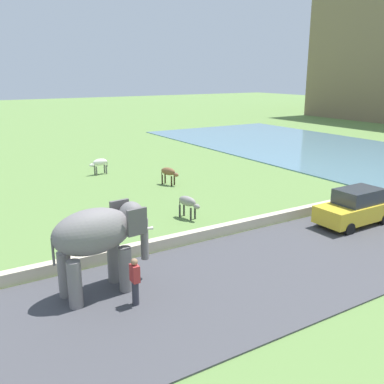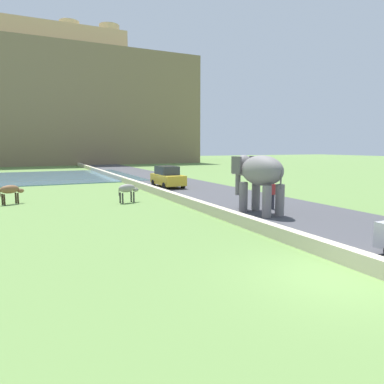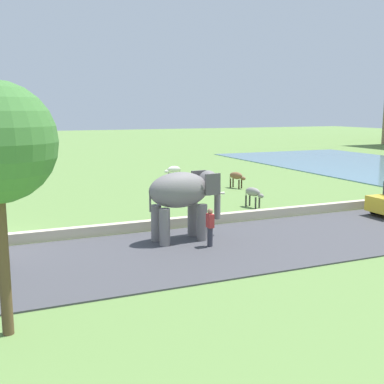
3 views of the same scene
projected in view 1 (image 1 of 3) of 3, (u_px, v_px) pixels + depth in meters
road_surface at (371, 238)px, 19.20m from camera, size 7.00×120.00×0.06m
barrier_wall at (279, 217)px, 21.25m from camera, size 0.40×110.00×0.50m
lake at (307, 147)px, 42.73m from camera, size 36.00×18.00×0.08m
elephant at (100, 236)px, 13.94m from camera, size 1.64×3.53×2.99m
person_beside_elephant at (135, 281)px, 13.43m from camera, size 0.36×0.22×1.63m
car_yellow at (355, 207)px, 20.66m from camera, size 1.82×4.01×1.80m
cow_grey at (188, 202)px, 21.64m from camera, size 1.42×0.72×1.15m
cow_brown at (169, 172)px, 28.15m from camera, size 1.40×0.86×1.15m
cow_white at (99, 163)px, 31.03m from camera, size 0.54×1.41×1.15m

